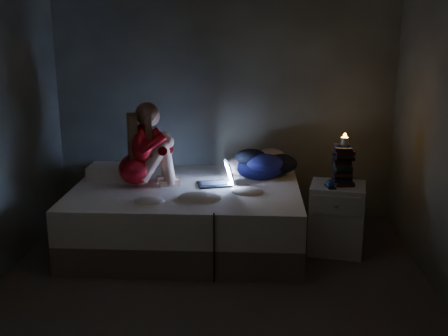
# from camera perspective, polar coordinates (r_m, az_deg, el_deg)

# --- Properties ---
(floor) EXTENTS (3.60, 3.80, 0.02)m
(floor) POSITION_cam_1_polar(r_m,az_deg,el_deg) (4.38, -1.38, -13.71)
(floor) COLOR #493F3B
(floor) RESTS_ON ground
(wall_back) EXTENTS (3.60, 0.02, 2.60)m
(wall_back) POSITION_cam_1_polar(r_m,az_deg,el_deg) (5.81, -0.02, 7.10)
(wall_back) COLOR #343631
(wall_back) RESTS_ON ground
(wall_front) EXTENTS (3.60, 0.02, 2.60)m
(wall_front) POSITION_cam_1_polar(r_m,az_deg,el_deg) (2.10, -5.60, -7.19)
(wall_front) COLOR #343631
(wall_front) RESTS_ON ground
(bed) EXTENTS (2.15, 1.61, 0.59)m
(bed) POSITION_cam_1_polar(r_m,az_deg,el_deg) (5.29, -3.90, -4.96)
(bed) COLOR silver
(bed) RESTS_ON ground
(pillow) EXTENTS (0.46, 0.33, 0.13)m
(pillow) POSITION_cam_1_polar(r_m,az_deg,el_deg) (5.54, -11.64, -0.38)
(pillow) COLOR white
(pillow) RESTS_ON bed
(woman) EXTENTS (0.58, 0.47, 0.81)m
(woman) POSITION_cam_1_polar(r_m,az_deg,el_deg) (5.14, -9.39, 2.41)
(woman) COLOR maroon
(woman) RESTS_ON bed
(laptop) EXTENTS (0.39, 0.32, 0.24)m
(laptop) POSITION_cam_1_polar(r_m,az_deg,el_deg) (5.18, -0.96, -0.54)
(laptop) COLOR black
(laptop) RESTS_ON bed
(clothes_pile) EXTENTS (0.55, 0.45, 0.31)m
(clothes_pile) POSITION_cam_1_polar(r_m,az_deg,el_deg) (5.45, 3.73, 0.61)
(clothes_pile) COLOR navy
(clothes_pile) RESTS_ON bed
(nightstand) EXTENTS (0.57, 0.52, 0.66)m
(nightstand) POSITION_cam_1_polar(r_m,az_deg,el_deg) (5.21, 11.77, -5.19)
(nightstand) COLOR silver
(nightstand) RESTS_ON ground
(book_stack) EXTENTS (0.19, 0.25, 0.36)m
(book_stack) POSITION_cam_1_polar(r_m,az_deg,el_deg) (5.09, 12.47, 0.30)
(book_stack) COLOR black
(book_stack) RESTS_ON nightstand
(candle) EXTENTS (0.07, 0.07, 0.08)m
(candle) POSITION_cam_1_polar(r_m,az_deg,el_deg) (5.04, 12.61, 2.71)
(candle) COLOR beige
(candle) RESTS_ON book_stack
(phone) EXTENTS (0.12, 0.16, 0.01)m
(phone) POSITION_cam_1_polar(r_m,az_deg,el_deg) (4.99, 11.39, -2.01)
(phone) COLOR black
(phone) RESTS_ON nightstand
(blue_orb) EXTENTS (0.08, 0.08, 0.08)m
(blue_orb) POSITION_cam_1_polar(r_m,az_deg,el_deg) (4.97, 11.41, -1.65)
(blue_orb) COLOR navy
(blue_orb) RESTS_ON nightstand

